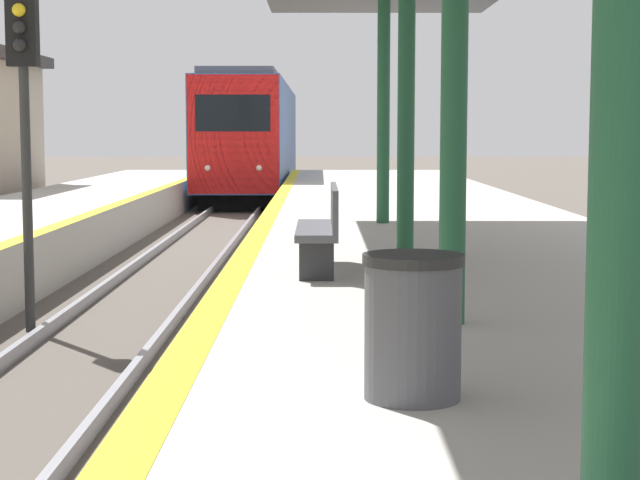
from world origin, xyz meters
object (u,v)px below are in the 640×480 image
at_px(train, 251,137).
at_px(bench, 320,225).
at_px(signal_mid, 21,94).
at_px(trash_bin, 410,326).

distance_m(train, bench, 30.30).
bearing_deg(train, signal_mid, -91.96).
bearing_deg(train, bench, -85.08).
relative_size(train, signal_mid, 4.98).
xyz_separation_m(train, signal_mid, (-0.98, -28.80, 0.67)).
relative_size(train, bench, 10.39).
distance_m(trash_bin, bench, 5.60).
distance_m(train, trash_bin, 35.90).
height_order(train, trash_bin, train).
bearing_deg(bench, train, 94.92).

